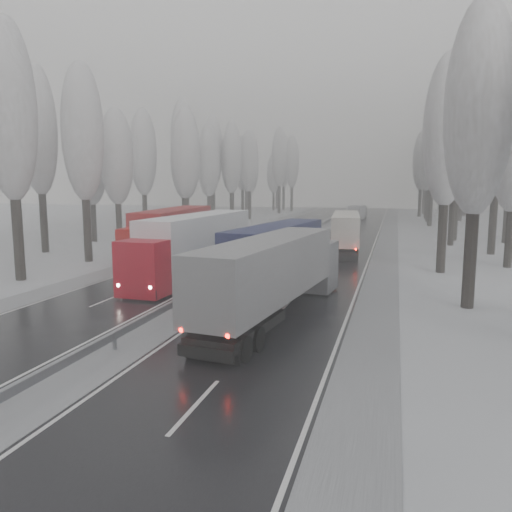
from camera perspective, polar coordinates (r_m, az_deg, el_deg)
The scene contains 57 objects.
ground at distance 18.77m, azimuth -22.37°, elevation -13.76°, with size 260.00×260.00×0.00m, color silver.
carriageway_right at distance 44.48m, azimuth 8.03°, elevation -0.63°, with size 7.50×200.00×0.03m, color black.
carriageway_left at distance 47.00m, azimuth -4.76°, elevation -0.10°, with size 7.50×200.00×0.03m, color black.
median_slush at distance 45.46m, azimuth 1.46°, elevation -0.36°, with size 3.00×200.00×0.04m, color #9EA2A6.
shoulder_right at distance 44.11m, azimuth 14.41°, elevation -0.88°, with size 2.40×200.00×0.04m, color #9EA2A6.
shoulder_left at distance 48.94m, azimuth -10.20°, elevation 0.13°, with size 2.40×200.00×0.04m, color #9EA2A6.
median_guardrail at distance 45.36m, azimuth 1.45°, elevation 0.36°, with size 0.12×200.00×0.76m.
tree_16 at distance 29.76m, azimuth 24.16°, elevation 14.96°, with size 3.60×3.60×16.53m.
tree_18 at distance 40.94m, azimuth 21.06°, elevation 13.15°, with size 3.60×3.60×16.58m.
tree_20 at distance 49.33m, azimuth 24.15°, elevation 11.41°, with size 3.60×3.60×15.71m.
tree_21 at distance 53.77m, azimuth 26.04°, elevation 12.97°, with size 3.60×3.60×18.62m.
tree_22 at distance 59.57m, azimuth 21.84°, elevation 10.97°, with size 3.60×3.60×15.86m.
tree_23 at distance 64.39m, azimuth 27.02°, elevation 9.10°, with size 3.60×3.60×13.55m.
tree_24 at distance 65.27m, azimuth 22.25°, elevation 13.26°, with size 3.60×3.60×20.49m.
tree_26 at distance 75.31m, azimuth 21.07°, elevation 11.75°, with size 3.60×3.60×18.78m.
tree_27 at distance 80.15m, azimuth 25.95°, elevation 10.69°, with size 3.60×3.60×17.62m.
tree_28 at distance 85.89m, azimuth 19.59°, elevation 11.68°, with size 3.60×3.60×19.62m.
tree_29 at distance 90.55m, azimuth 24.13°, elevation 10.63°, with size 3.60×3.60×18.11m.
tree_30 at distance 95.55m, azimuth 19.31°, elevation 10.63°, with size 3.60×3.60×17.86m.
tree_31 at distance 100.07m, azimuth 22.62°, elevation 10.60°, with size 3.60×3.60×18.58m.
tree_32 at distance 103.03m, azimuth 19.08°, elevation 10.25°, with size 3.60×3.60×17.33m.
tree_33 at distance 107.17m, azimuth 20.60°, elevation 9.05°, with size 3.60×3.60×14.33m.
tree_34 at distance 110.08m, azimuth 18.40°, elevation 10.22°, with size 3.60×3.60×17.63m.
tree_35 at distance 114.84m, azimuth 22.98°, elevation 10.09°, with size 3.60×3.60×18.25m.
tree_36 at distance 120.04m, azimuth 18.85°, elevation 10.80°, with size 3.60×3.60×20.23m.
tree_37 at distance 124.47m, azimuth 21.95°, elevation 9.41°, with size 3.60×3.60×16.37m.
tree_38 at distance 130.61m, azimuth 19.33°, elevation 9.91°, with size 3.60×3.60×17.97m.
tree_39 at distance 134.76m, azimuth 20.41°, elevation 9.31°, with size 3.60×3.60×16.19m.
tree_56 at distance 39.27m, azimuth -26.34°, elevation 14.52°, with size 3.60×3.60×18.12m.
tree_58 at distance 46.43m, azimuth -19.21°, elevation 13.10°, with size 3.60×3.60×17.21m.
tree_59 at distance 54.26m, azimuth -23.62°, elevation 12.92°, with size 3.60×3.60×18.41m.
tree_60 at distance 55.82m, azimuth -15.66°, elevation 10.80°, with size 3.60×3.60×14.84m.
tree_61 at distance 62.27m, azimuth -18.32°, elevation 9.87°, with size 3.60×3.60×13.95m.
tree_62 at distance 62.59m, azimuth -8.03°, elevation 11.42°, with size 3.60×3.60×16.04m.
tree_63 at distance 69.67m, azimuth -12.78°, elevation 11.41°, with size 3.60×3.60×16.88m.
tree_64 at distance 72.53m, azimuth -8.31°, elevation 10.66°, with size 3.60×3.60×15.42m.
tree_65 at distance 77.05m, azimuth -8.37°, elevation 12.44°, with size 3.60×3.60×19.48m.
tree_66 at distance 81.38m, azimuth -5.45°, elevation 10.35°, with size 3.60×3.60×15.23m.
tree_67 at distance 85.66m, azimuth -5.36°, elevation 11.05°, with size 3.60×3.60×17.09m.
tree_68 at distance 87.25m, azimuth -2.85°, elevation 10.84°, with size 3.60×3.60×16.65m.
tree_69 at distance 92.72m, azimuth -4.96°, elevation 11.73°, with size 3.60×3.60×19.35m.
tree_70 at distance 96.79m, azimuth -0.78°, elevation 10.76°, with size 3.60×3.60×17.09m.
tree_71 at distance 102.11m, azimuth -2.75°, elevation 11.52°, with size 3.60×3.60×19.61m.
tree_72 at distance 106.44m, azimuth -0.70°, elevation 9.85°, with size 3.60×3.60×15.11m.
tree_73 at distance 111.15m, azimuth -1.56°, elevation 10.48°, with size 3.60×3.60×17.22m.
tree_74 at distance 116.02m, azimuth 2.69°, elevation 11.16°, with size 3.60×3.60×19.68m.
tree_75 at distance 122.19m, azimuth -1.13°, elevation 10.69°, with size 3.60×3.60×18.60m.
tree_76 at distance 124.94m, azimuth 4.14°, elevation 10.61°, with size 3.60×3.60×18.55m.
tree_77 at distance 129.98m, azimuth 2.03°, elevation 9.34°, with size 3.60×3.60×14.32m.
tree_78 at distance 132.13m, azimuth 3.20°, elevation 10.76°, with size 3.60×3.60×19.55m.
tree_79 at distance 136.59m, azimuth 2.41°, elevation 10.02°, with size 3.60×3.60×17.07m.
truck_grey_tarp at distance 25.35m, azimuth 2.40°, elevation -1.70°, with size 4.54×16.54×4.20m.
truck_blue_box at distance 34.97m, azimuth 3.01°, elevation 0.93°, with size 4.63×16.01×4.07m.
truck_cream_box at distance 50.89m, azimuth 10.22°, elevation 3.02°, with size 3.79×15.43×3.92m.
box_truck_distant at distance 97.19m, azimuth 11.54°, elevation 4.91°, with size 3.15×7.61×2.76m.
truck_red_white at distance 36.59m, azimuth -7.17°, elevation 1.65°, with size 3.50×17.88×4.56m.
truck_red_red at distance 45.04m, azimuth -9.69°, elevation 2.85°, with size 4.56×18.00×4.58m.
Camera 1 is at (11.01, -13.57, 6.85)m, focal length 35.00 mm.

